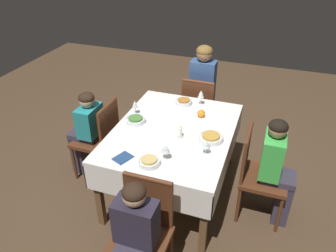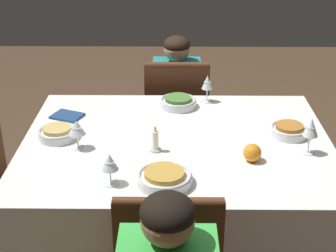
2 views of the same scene
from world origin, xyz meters
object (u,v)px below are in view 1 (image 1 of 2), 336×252
chair_north (257,171)px  wine_glass_south (135,105)px  wine_glass_east (165,149)px  bowl_north (211,138)px  chair_west (199,107)px  person_child_dark (133,241)px  chair_east (143,228)px  person_child_teal (86,130)px  bowl_south (136,120)px  orange_fruit (201,114)px  wine_glass_west (201,94)px  person_adult_denim (203,87)px  candle_centerpiece (181,133)px  bowl_east (149,162)px  chair_south (100,136)px  bowl_west (184,102)px  napkin_red_folded (123,158)px  person_child_green (277,168)px  dining_table (173,137)px  wine_glass_north (206,145)px

chair_north → wine_glass_south: 1.36m
wine_glass_east → bowl_north: (-0.40, 0.30, -0.07)m
chair_west → chair_north: bearing=128.5°
person_child_dark → chair_east: bearing=90.0°
chair_east → wine_glass_east: chair_east is taller
wine_glass_south → bowl_north: bearing=75.5°
person_child_teal → bowl_south: bearing=90.5°
chair_west → orange_fruit: (0.67, 0.18, 0.30)m
wine_glass_west → wine_glass_south: 0.72m
person_adult_denim → orange_fruit: bearing=102.3°
wine_glass_west → candle_centerpiece: 0.69m
person_child_dark → bowl_east: (-0.60, -0.11, 0.23)m
chair_west → chair_south: same height
bowl_west → wine_glass_west: bearing=106.0°
napkin_red_folded → person_child_green: bearing=113.0°
dining_table → chair_south: 0.84m
bowl_east → bowl_north: bearing=142.2°
chair_north → bowl_east: size_ratio=4.99×
wine_glass_south → napkin_red_folded: 0.77m
wine_glass_north → candle_centerpiece: (-0.17, -0.28, -0.05)m
bowl_east → candle_centerpiece: candle_centerpiece is taller
person_child_teal → wine_glass_south: bearing=107.4°
wine_glass_west → wine_glass_east: size_ratio=1.22×
bowl_east → wine_glass_east: (-0.11, 0.10, 0.07)m
chair_south → bowl_east: bearing=54.8°
wine_glass_north → wine_glass_west: bearing=-162.7°
wine_glass_east → bowl_north: 0.50m
chair_north → dining_table: bearing=87.7°
wine_glass_north → orange_fruit: 0.63m
dining_table → wine_glass_south: (-0.17, -0.47, 0.19)m
wine_glass_west → chair_west: bearing=-165.5°
chair_south → wine_glass_east: 1.07m
chair_south → bowl_north: chair_south is taller
napkin_red_folded → person_child_dark: bearing=30.6°
bowl_north → orange_fruit: (-0.38, -0.19, 0.01)m
chair_west → candle_centerpiece: chair_west is taller
bowl_east → wine_glass_east: 0.17m
chair_south → bowl_south: chair_south is taller
chair_east → wine_glass_west: (-1.58, 0.02, 0.38)m
chair_west → wine_glass_west: size_ratio=5.34×
chair_east → person_child_green: person_child_green is taller
bowl_east → wine_glass_south: wine_glass_south is taller
person_adult_denim → bowl_south: size_ratio=6.43×
bowl_south → bowl_north: (0.06, 0.77, -0.00)m
dining_table → person_adult_denim: person_adult_denim is taller
candle_centerpiece → orange_fruit: candle_centerpiece is taller
person_child_dark → napkin_red_folded: size_ratio=5.62×
dining_table → bowl_west: size_ratio=8.06×
candle_centerpiece → chair_south: bearing=-96.3°
chair_north → wine_glass_south: wine_glass_south is taller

